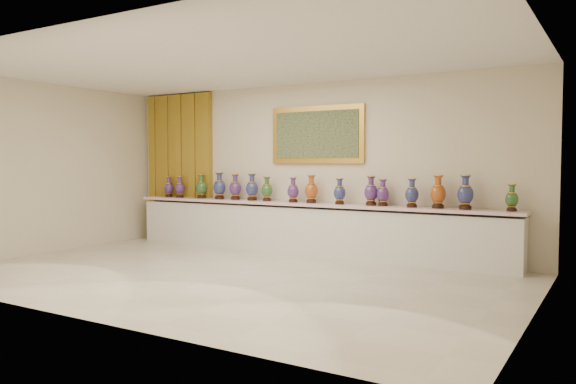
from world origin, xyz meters
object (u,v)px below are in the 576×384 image
counter (305,229)px  vase_2 (201,187)px  vase_0 (169,188)px  vase_1 (180,188)px

counter → vase_2: bearing=-179.9°
vase_0 → vase_2: (0.85, 0.01, 0.03)m
vase_1 → vase_2: vase_2 is taller
counter → vase_1: (-2.86, -0.03, 0.65)m
counter → vase_1: size_ratio=17.26×
vase_0 → vase_2: vase_2 is taller
vase_2 → vase_1: bearing=-177.2°
vase_1 → vase_2: size_ratio=0.89×
counter → vase_0: 3.24m
vase_0 → vase_2: 0.85m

